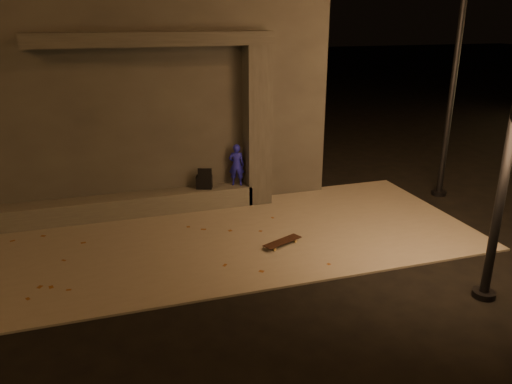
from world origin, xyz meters
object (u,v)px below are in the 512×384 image
object	(u,v)px
column	(257,127)
skateboarder	(237,165)
backpack	(204,181)
skateboard	(282,242)

from	to	relation	value
column	skateboarder	size ratio (longest dim) A/B	3.68
backpack	skateboard	world-z (taller)	backpack
skateboarder	backpack	bearing A→B (deg)	18.94
column	backpack	bearing A→B (deg)	180.00
skateboarder	backpack	size ratio (longest dim) A/B	1.96
skateboarder	backpack	xyz separation A→B (m)	(-0.77, 0.00, -0.32)
skateboarder	skateboard	xyz separation A→B (m)	(0.22, -2.49, -0.86)
column	skateboarder	distance (m)	1.00
skateboarder	skateboard	distance (m)	2.65
column	skateboard	bearing A→B (deg)	-96.45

